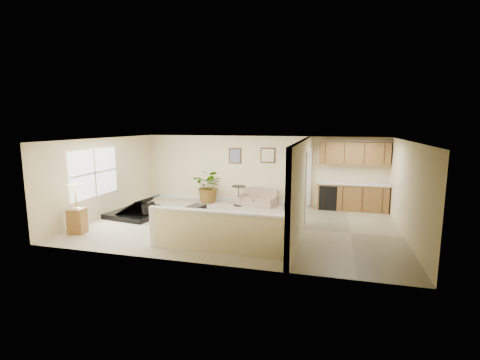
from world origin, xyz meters
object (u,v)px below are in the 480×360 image
(piano, at_px, (135,197))
(loveseat, at_px, (257,197))
(lamp_stand, at_px, (77,213))
(small_plant, at_px, (288,203))
(accent_table, at_px, (239,193))
(palm_plant, at_px, (209,186))
(piano_bench, at_px, (195,215))

(piano, bearing_deg, loveseat, 44.03)
(piano, distance_m, lamp_stand, 2.09)
(small_plant, bearing_deg, piano, -156.34)
(accent_table, xyz_separation_m, palm_plant, (-1.21, 0.25, 0.15))
(small_plant, bearing_deg, piano_bench, -136.97)
(piano, xyz_separation_m, loveseat, (3.49, 2.45, -0.31))
(accent_table, xyz_separation_m, lamp_stand, (-3.38, -4.23, 0.10))
(accent_table, distance_m, lamp_stand, 5.42)
(piano, xyz_separation_m, accent_table, (2.85, 2.21, -0.14))
(small_plant, bearing_deg, palm_plant, 172.29)
(small_plant, distance_m, lamp_stand, 6.61)
(piano_bench, relative_size, palm_plant, 0.62)
(small_plant, bearing_deg, loveseat, 161.14)
(palm_plant, distance_m, lamp_stand, 4.98)
(piano, distance_m, accent_table, 3.61)
(small_plant, bearing_deg, accent_table, 174.90)
(piano_bench, relative_size, accent_table, 1.07)
(piano, xyz_separation_m, piano_bench, (2.16, -0.29, -0.35))
(piano, bearing_deg, small_plant, 32.62)
(piano_bench, bearing_deg, loveseat, 64.23)
(lamp_stand, bearing_deg, loveseat, 48.09)
(palm_plant, bearing_deg, accent_table, -11.56)
(accent_table, bearing_deg, piano_bench, -105.29)
(palm_plant, distance_m, small_plant, 3.08)
(piano, xyz_separation_m, palm_plant, (1.64, 2.46, 0.01))
(piano_bench, bearing_deg, small_plant, 43.03)
(piano, height_order, accent_table, piano)
(piano_bench, xyz_separation_m, small_plant, (2.50, 2.34, -0.03))
(piano_bench, distance_m, loveseat, 3.04)
(piano, relative_size, small_plant, 3.73)
(piano, height_order, small_plant, piano)
(piano, height_order, piano_bench, piano)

